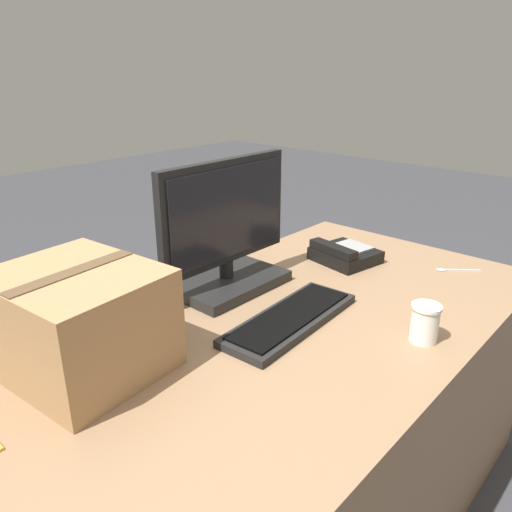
# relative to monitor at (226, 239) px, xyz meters

# --- Properties ---
(office_desk) EXTENTS (1.80, 0.90, 0.71)m
(office_desk) POSITION_rel_monitor_xyz_m (-0.11, -0.28, -0.52)
(office_desk) COLOR #8C6B4C
(office_desk) RESTS_ON ground_plane
(monitor) EXTENTS (0.50, 0.25, 0.40)m
(monitor) POSITION_rel_monitor_xyz_m (0.00, 0.00, 0.00)
(monitor) COLOR black
(monitor) RESTS_ON office_desk
(keyboard) EXTENTS (0.46, 0.18, 0.03)m
(keyboard) POSITION_rel_monitor_xyz_m (-0.06, -0.30, -0.15)
(keyboard) COLOR black
(keyboard) RESTS_ON office_desk
(desk_phone) EXTENTS (0.22, 0.23, 0.07)m
(desk_phone) POSITION_rel_monitor_xyz_m (0.43, -0.16, -0.13)
(desk_phone) COLOR black
(desk_phone) RESTS_ON office_desk
(paper_cup_right) EXTENTS (0.08, 0.08, 0.10)m
(paper_cup_right) POSITION_rel_monitor_xyz_m (0.10, -0.61, -0.11)
(paper_cup_right) COLOR white
(paper_cup_right) RESTS_ON office_desk
(spoon) EXTENTS (0.11, 0.13, 0.00)m
(spoon) POSITION_rel_monitor_xyz_m (0.61, -0.48, -0.16)
(spoon) COLOR #B2B2B7
(spoon) RESTS_ON office_desk
(cardboard_box) EXTENTS (0.34, 0.39, 0.24)m
(cardboard_box) POSITION_rel_monitor_xyz_m (-0.54, -0.07, -0.04)
(cardboard_box) COLOR #9E754C
(cardboard_box) RESTS_ON office_desk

